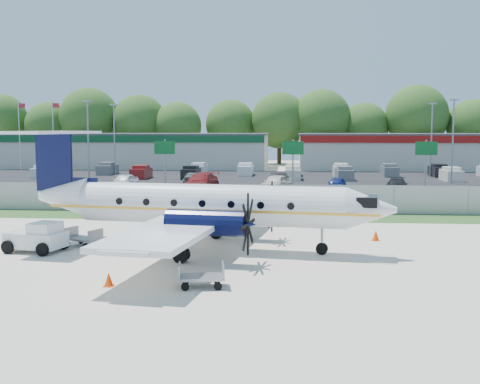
# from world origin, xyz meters

# --- Properties ---
(ground) EXTENTS (170.00, 170.00, 0.00)m
(ground) POSITION_xyz_m (0.00, 0.00, 0.00)
(ground) COLOR beige
(ground) RESTS_ON ground
(grass_verge) EXTENTS (170.00, 4.00, 0.02)m
(grass_verge) POSITION_xyz_m (0.00, 12.00, 0.01)
(grass_verge) COLOR #2D561E
(grass_verge) RESTS_ON ground
(access_road) EXTENTS (170.00, 8.00, 0.02)m
(access_road) POSITION_xyz_m (0.00, 19.00, 0.01)
(access_road) COLOR black
(access_road) RESTS_ON ground
(parking_lot) EXTENTS (170.00, 32.00, 0.02)m
(parking_lot) POSITION_xyz_m (0.00, 40.00, 0.01)
(parking_lot) COLOR black
(parking_lot) RESTS_ON ground
(perimeter_fence) EXTENTS (120.00, 0.06, 1.99)m
(perimeter_fence) POSITION_xyz_m (0.00, 14.00, 1.00)
(perimeter_fence) COLOR gray
(perimeter_fence) RESTS_ON ground
(building_west) EXTENTS (46.40, 12.40, 5.24)m
(building_west) POSITION_xyz_m (-24.00, 61.98, 2.63)
(building_west) COLOR beige
(building_west) RESTS_ON ground
(building_east) EXTENTS (44.40, 12.40, 5.24)m
(building_east) POSITION_xyz_m (26.00, 61.98, 2.63)
(building_east) COLOR beige
(building_east) RESTS_ON ground
(sign_left) EXTENTS (1.80, 0.26, 5.00)m
(sign_left) POSITION_xyz_m (-8.00, 22.91, 3.61)
(sign_left) COLOR gray
(sign_left) RESTS_ON ground
(sign_mid) EXTENTS (1.80, 0.26, 5.00)m
(sign_mid) POSITION_xyz_m (3.00, 22.91, 3.61)
(sign_mid) COLOR gray
(sign_mid) RESTS_ON ground
(sign_right) EXTENTS (1.80, 0.26, 5.00)m
(sign_right) POSITION_xyz_m (14.00, 22.91, 3.61)
(sign_right) COLOR gray
(sign_right) RESTS_ON ground
(flagpole_west) EXTENTS (1.06, 0.12, 10.00)m
(flagpole_west) POSITION_xyz_m (-35.92, 55.00, 5.64)
(flagpole_west) COLOR white
(flagpole_west) RESTS_ON ground
(flagpole_east) EXTENTS (1.06, 0.12, 10.00)m
(flagpole_east) POSITION_xyz_m (-30.92, 55.00, 5.64)
(flagpole_east) COLOR white
(flagpole_east) RESTS_ON ground
(light_pole_nw) EXTENTS (0.90, 0.35, 9.09)m
(light_pole_nw) POSITION_xyz_m (-20.00, 38.00, 5.23)
(light_pole_nw) COLOR gray
(light_pole_nw) RESTS_ON ground
(light_pole_ne) EXTENTS (0.90, 0.35, 9.09)m
(light_pole_ne) POSITION_xyz_m (20.00, 38.00, 5.23)
(light_pole_ne) COLOR gray
(light_pole_ne) RESTS_ON ground
(light_pole_sw) EXTENTS (0.90, 0.35, 9.09)m
(light_pole_sw) POSITION_xyz_m (-20.00, 48.00, 5.23)
(light_pole_sw) COLOR gray
(light_pole_sw) RESTS_ON ground
(light_pole_se) EXTENTS (0.90, 0.35, 9.09)m
(light_pole_se) POSITION_xyz_m (20.00, 48.00, 5.23)
(light_pole_se) COLOR gray
(light_pole_se) RESTS_ON ground
(tree_line) EXTENTS (112.00, 6.00, 14.00)m
(tree_line) POSITION_xyz_m (0.00, 74.00, 0.00)
(tree_line) COLOR #2D5519
(tree_line) RESTS_ON ground
(aircraft) EXTENTS (18.91, 18.58, 5.79)m
(aircraft) POSITION_xyz_m (-1.36, 0.75, 2.24)
(aircraft) COLOR white
(aircraft) RESTS_ON ground
(pushback_tug) EXTENTS (2.95, 2.40, 1.44)m
(pushback_tug) POSITION_xyz_m (-9.20, -0.52, 0.69)
(pushback_tug) COLOR white
(pushback_tug) RESTS_ON ground
(baggage_cart_near) EXTENTS (1.86, 1.29, 0.90)m
(baggage_cart_near) POSITION_xyz_m (-0.36, -6.32, 0.42)
(baggage_cart_near) COLOR gray
(baggage_cart_near) RESTS_ON ground
(baggage_cart_far) EXTENTS (2.04, 1.68, 0.92)m
(baggage_cart_far) POSITION_xyz_m (-7.49, 0.93, 0.43)
(baggage_cart_far) COLOR gray
(baggage_cart_far) RESTS_ON ground
(cone_nose) EXTENTS (0.40, 0.40, 0.56)m
(cone_nose) POSITION_xyz_m (7.42, 3.85, 0.27)
(cone_nose) COLOR #FA4207
(cone_nose) RESTS_ON ground
(cone_port_wing) EXTENTS (0.38, 0.38, 0.53)m
(cone_port_wing) POSITION_xyz_m (-3.86, -6.48, 0.25)
(cone_port_wing) COLOR #FA4207
(cone_port_wing) RESTS_ON ground
(cone_starboard_wing) EXTENTS (0.37, 0.37, 0.52)m
(cone_starboard_wing) POSITION_xyz_m (4.20, 8.00, 0.25)
(cone_starboard_wing) COLOR #FA4207
(cone_starboard_wing) RESTS_ON ground
(road_car_west) EXTENTS (4.74, 2.65, 1.52)m
(road_car_west) POSITION_xyz_m (-18.09, 17.26, 0.00)
(road_car_west) COLOR silver
(road_car_west) RESTS_ON ground
(road_car_mid) EXTENTS (4.51, 3.21, 1.43)m
(road_car_mid) POSITION_xyz_m (2.76, 19.90, 0.00)
(road_car_mid) COLOR beige
(road_car_mid) RESTS_ON ground
(parked_car_a) EXTENTS (2.13, 4.59, 1.52)m
(parked_car_a) POSITION_xyz_m (-13.43, 29.28, 0.00)
(parked_car_a) COLOR silver
(parked_car_a) RESTS_ON ground
(parked_car_b) EXTENTS (3.28, 6.13, 1.69)m
(parked_car_b) POSITION_xyz_m (-5.70, 28.22, 0.00)
(parked_car_b) COLOR maroon
(parked_car_b) RESTS_ON ground
(parked_car_c) EXTENTS (3.35, 5.11, 1.62)m
(parked_car_c) POSITION_xyz_m (1.42, 28.38, 0.00)
(parked_car_c) COLOR beige
(parked_car_c) RESTS_ON ground
(parked_car_d) EXTENTS (2.29, 4.12, 1.33)m
(parked_car_d) POSITION_xyz_m (7.18, 29.50, 0.00)
(parked_car_d) COLOR navy
(parked_car_d) RESTS_ON ground
(parked_car_e) EXTENTS (2.39, 4.84, 1.35)m
(parked_car_e) POSITION_xyz_m (12.65, 28.19, 0.00)
(parked_car_e) COLOR black
(parked_car_e) RESTS_ON ground
(parked_car_f) EXTENTS (2.29, 4.68, 1.31)m
(parked_car_f) POSITION_xyz_m (-7.59, 34.63, 0.00)
(parked_car_f) COLOR #595B5E
(parked_car_f) RESTS_ON ground
(parked_car_g) EXTENTS (2.10, 4.23, 1.33)m
(parked_car_g) POSITION_xyz_m (1.57, 35.41, 0.00)
(parked_car_g) COLOR black
(parked_car_g) RESTS_ON ground
(far_parking_rows) EXTENTS (56.00, 10.00, 1.60)m
(far_parking_rows) POSITION_xyz_m (0.00, 45.00, 0.00)
(far_parking_rows) COLOR gray
(far_parking_rows) RESTS_ON ground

